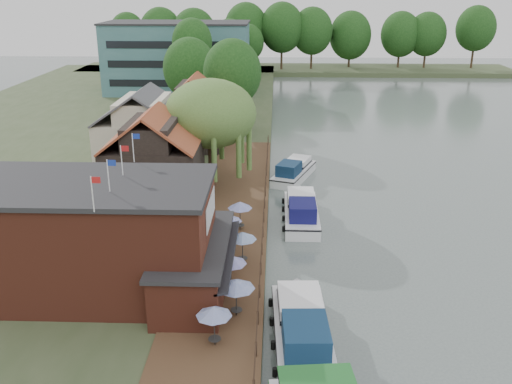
{
  "coord_description": "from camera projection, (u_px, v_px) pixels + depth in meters",
  "views": [
    {
      "loc": [
        -4.41,
        -33.25,
        19.66
      ],
      "look_at": [
        -6.0,
        12.0,
        3.0
      ],
      "focal_mm": 40.0,
      "sensor_mm": 36.0,
      "label": 1
    }
  ],
  "objects": [
    {
      "name": "bank_tree_5",
      "position": [
        248.0,
        49.0,
        123.71
      ],
      "size": [
        6.84,
        6.84,
        10.44
      ],
      "primitive_type": null,
      "color": "#143811",
      "rests_on": "land_bank"
    },
    {
      "name": "ground",
      "position": [
        340.0,
        298.0,
        37.82
      ],
      "size": [
        260.0,
        260.0,
        0.0
      ],
      "primitive_type": "plane",
      "color": "#4E5B59",
      "rests_on": "ground"
    },
    {
      "name": "bank_tree_3",
      "position": [
        229.0,
        51.0,
        110.21
      ],
      "size": [
        6.21,
        6.21,
        12.31
      ],
      "primitive_type": null,
      "color": "#143811",
      "rests_on": "land_bank"
    },
    {
      "name": "umbrella_4",
      "position": [
        228.0,
        229.0,
        42.75
      ],
      "size": [
        2.11,
        2.11,
        2.38
      ],
      "primitive_type": null,
      "color": "navy",
      "rests_on": "quay_deck"
    },
    {
      "name": "bank_tree_1",
      "position": [
        190.0,
        77.0,
        83.84
      ],
      "size": [
        7.84,
        7.84,
        11.37
      ],
      "primitive_type": null,
      "color": "#143811",
      "rests_on": "land_bank"
    },
    {
      "name": "willow",
      "position": [
        211.0,
        134.0,
        53.84
      ],
      "size": [
        8.6,
        8.6,
        10.43
      ],
      "primitive_type": null,
      "color": "#476B2D",
      "rests_on": "land_bank"
    },
    {
      "name": "umbrella_1",
      "position": [
        236.0,
        298.0,
        33.42
      ],
      "size": [
        2.24,
        2.24,
        2.38
      ],
      "primitive_type": null,
      "color": "navy",
      "rests_on": "quay_deck"
    },
    {
      "name": "hotel_block",
      "position": [
        178.0,
        57.0,
        101.73
      ],
      "size": [
        25.4,
        12.4,
        12.3
      ],
      "primitive_type": null,
      "color": "#38666B",
      "rests_on": "land_bank"
    },
    {
      "name": "umbrella_3",
      "position": [
        243.0,
        247.0,
        39.76
      ],
      "size": [
        2.01,
        2.01,
        2.38
      ],
      "primitive_type": null,
      "color": "#1A4591",
      "rests_on": "quay_deck"
    },
    {
      "name": "quay_rail",
      "position": [
        264.0,
        215.0,
        47.33
      ],
      "size": [
        0.2,
        49.0,
        1.0
      ],
      "primitive_type": null,
      "color": "black",
      "rests_on": "land_bank"
    },
    {
      "name": "cottage_c",
      "position": [
        195.0,
        112.0,
        67.42
      ],
      "size": [
        7.6,
        7.6,
        8.5
      ],
      "primitive_type": null,
      "color": "black",
      "rests_on": "land_bank"
    },
    {
      "name": "cottage_a",
      "position": [
        154.0,
        159.0,
        49.64
      ],
      "size": [
        8.6,
        7.6,
        8.5
      ],
      "primitive_type": null,
      "color": "black",
      "rests_on": "land_bank"
    },
    {
      "name": "bank_tree_0",
      "position": [
        232.0,
        86.0,
        73.73
      ],
      "size": [
        7.52,
        7.52,
        12.13
      ],
      "primitive_type": null,
      "color": "#143811",
      "rests_on": "land_bank"
    },
    {
      "name": "bank_tree_4",
      "position": [
        231.0,
        49.0,
        117.2
      ],
      "size": [
        7.31,
        7.31,
        11.86
      ],
      "primitive_type": null,
      "color": "#143811",
      "rests_on": "land_bank"
    },
    {
      "name": "land_bank",
      "position": [
        72.0,
        145.0,
        71.47
      ],
      "size": [
        50.0,
        140.0,
        1.0
      ],
      "primitive_type": "cube",
      "color": "#384728",
      "rests_on": "ground"
    },
    {
      "name": "pub",
      "position": [
        121.0,
        237.0,
        35.74
      ],
      "size": [
        20.0,
        11.0,
        7.3
      ],
      "primitive_type": null,
      "color": "maroon",
      "rests_on": "land_bank"
    },
    {
      "name": "cruiser_2",
      "position": [
        294.0,
        169.0,
        60.49
      ],
      "size": [
        5.94,
        9.73,
        2.22
      ],
      "primitive_type": null,
      "rotation": [
        0.0,
        0.0,
        -0.34
      ],
      "color": "white",
      "rests_on": "ground"
    },
    {
      "name": "umbrella_0",
      "position": [
        214.0,
        326.0,
        30.68
      ],
      "size": [
        1.98,
        1.98,
        2.38
      ],
      "primitive_type": null,
      "color": "navy",
      "rests_on": "quay_deck"
    },
    {
      "name": "cruiser_0",
      "position": [
        302.0,
        325.0,
        32.5
      ],
      "size": [
        3.96,
        10.95,
        2.66
      ],
      "primitive_type": null,
      "rotation": [
        0.0,
        0.0,
        0.04
      ],
      "color": "silver",
      "rests_on": "ground"
    },
    {
      "name": "cottage_b",
      "position": [
        145.0,
        130.0,
        59.11
      ],
      "size": [
        9.6,
        8.6,
        8.5
      ],
      "primitive_type": null,
      "color": "beige",
      "rests_on": "land_bank"
    },
    {
      "name": "quay_deck",
      "position": [
        231.0,
        222.0,
        47.1
      ],
      "size": [
        6.0,
        50.0,
        0.1
      ],
      "primitive_type": "cube",
      "color": "#47301E",
      "rests_on": "land_bank"
    },
    {
      "name": "umbrella_5",
      "position": [
        240.0,
        216.0,
        45.2
      ],
      "size": [
        1.96,
        1.96,
        2.38
      ],
      "primitive_type": null,
      "color": "navy",
      "rests_on": "quay_deck"
    },
    {
      "name": "umbrella_2",
      "position": [
        231.0,
        272.0,
        36.35
      ],
      "size": [
        2.06,
        2.06,
        2.38
      ],
      "primitive_type": null,
      "color": "navy",
      "rests_on": "quay_deck"
    },
    {
      "name": "bank_tree_2",
      "position": [
        193.0,
        62.0,
        90.2
      ],
      "size": [
        6.32,
        6.32,
        13.63
      ],
      "primitive_type": null,
      "color": "#143811",
      "rests_on": "land_bank"
    },
    {
      "name": "cruiser_1",
      "position": [
        301.0,
        208.0,
        49.62
      ],
      "size": [
        3.3,
        10.13,
        2.46
      ],
      "primitive_type": null,
      "rotation": [
        0.0,
        0.0,
        -0.0
      ],
      "color": "white",
      "rests_on": "ground"
    }
  ]
}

